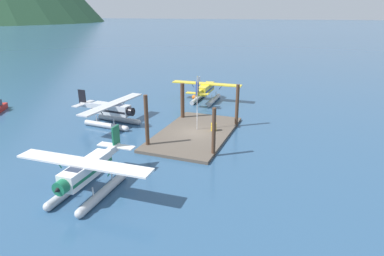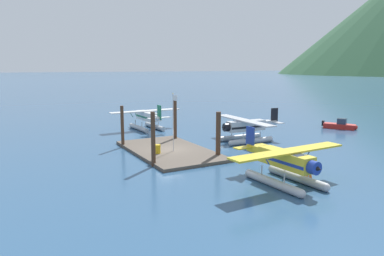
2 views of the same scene
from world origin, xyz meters
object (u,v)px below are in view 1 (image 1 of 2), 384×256
object	(u,v)px
flagpole	(198,97)
seaplane_yellow_stbd_fwd	(206,91)
mooring_buoy	(194,97)
seaplane_silver_bow_centre	(112,112)
seaplane_white_port_fwd	(87,174)
fuel_drum	(214,127)

from	to	relation	value
flagpole	seaplane_yellow_stbd_fwd	world-z (taller)	flagpole
mooring_buoy	seaplane_silver_bow_centre	size ratio (longest dim) A/B	0.07
seaplane_silver_bow_centre	flagpole	bearing A→B (deg)	-82.23
flagpole	seaplane_white_port_fwd	size ratio (longest dim) A/B	0.57
fuel_drum	seaplane_yellow_stbd_fwd	world-z (taller)	seaplane_yellow_stbd_fwd
flagpole	seaplane_white_port_fwd	distance (m)	15.64
seaplane_silver_bow_centre	mooring_buoy	bearing A→B (deg)	-18.91
seaplane_white_port_fwd	flagpole	bearing A→B (deg)	-11.33
seaplane_white_port_fwd	fuel_drum	bearing A→B (deg)	-17.79
flagpole	seaplane_yellow_stbd_fwd	size ratio (longest dim) A/B	0.57
seaplane_yellow_stbd_fwd	seaplane_white_port_fwd	bearing A→B (deg)	-179.62
fuel_drum	seaplane_white_port_fwd	distance (m)	16.04
fuel_drum	mooring_buoy	size ratio (longest dim) A/B	1.23
mooring_buoy	seaplane_yellow_stbd_fwd	size ratio (longest dim) A/B	0.07
seaplane_white_port_fwd	seaplane_yellow_stbd_fwd	bearing A→B (deg)	0.38
fuel_drum	mooring_buoy	world-z (taller)	fuel_drum
mooring_buoy	seaplane_silver_bow_centre	distance (m)	15.33
seaplane_yellow_stbd_fwd	flagpole	bearing A→B (deg)	-165.79
flagpole	seaplane_yellow_stbd_fwd	bearing A→B (deg)	14.21
seaplane_white_port_fwd	seaplane_silver_bow_centre	bearing A→B (deg)	27.31
flagpole	fuel_drum	size ratio (longest dim) A/B	6.75
flagpole	seaplane_silver_bow_centre	distance (m)	10.52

